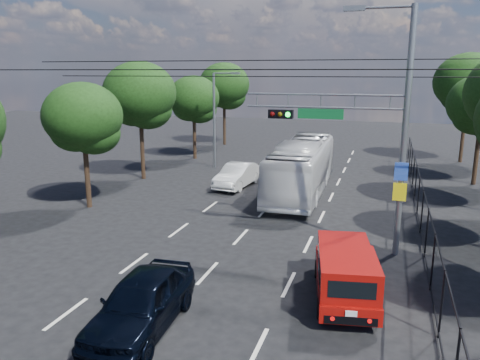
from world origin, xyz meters
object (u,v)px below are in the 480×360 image
at_px(signal_mast, 372,122).
at_px(red_pickup, 345,272).
at_px(white_bus, 302,167).
at_px(white_van, 237,175).
at_px(navy_hatchback, 141,302).

distance_m(signal_mast, red_pickup, 6.23).
xyz_separation_m(red_pickup, white_bus, (-3.75, 12.94, 0.62)).
height_order(signal_mast, white_van, signal_mast).
height_order(red_pickup, white_van, red_pickup).
bearing_deg(red_pickup, navy_hatchback, -146.36).
xyz_separation_m(navy_hatchback, white_bus, (1.55, 16.47, 0.77)).
relative_size(signal_mast, white_van, 2.14).
height_order(signal_mast, red_pickup, signal_mast).
xyz_separation_m(signal_mast, navy_hatchback, (-5.69, -8.01, -4.44)).
bearing_deg(navy_hatchback, signal_mast, 51.02).
relative_size(signal_mast, white_bus, 0.84).
height_order(red_pickup, navy_hatchback, red_pickup).
distance_m(red_pickup, navy_hatchback, 6.37).
relative_size(red_pickup, white_bus, 0.44).
xyz_separation_m(white_bus, white_van, (-4.15, 0.29, -0.83)).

